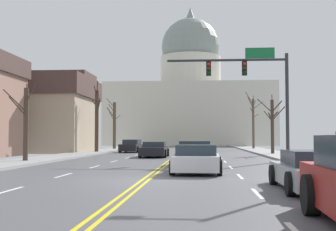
{
  "coord_description": "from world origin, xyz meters",
  "views": [
    {
      "loc": [
        1.96,
        -15.52,
        1.52
      ],
      "look_at": [
        -1.15,
        27.11,
        3.64
      ],
      "focal_mm": 47.21,
      "sensor_mm": 36.0,
      "label": 1
    }
  ],
  "objects_px": {
    "sedan_near_01": "(197,160)",
    "sedan_oncoming_00": "(154,150)",
    "signal_gantry": "(253,80)",
    "sedan_near_00": "(195,154)",
    "sedan_near_02": "(315,171)",
    "sedan_oncoming_01": "(132,146)"
  },
  "relations": [
    {
      "from": "sedan_near_01",
      "to": "sedan_oncoming_00",
      "type": "xyz_separation_m",
      "value": [
        -3.4,
        15.05,
        -0.0
      ]
    },
    {
      "from": "signal_gantry",
      "to": "sedan_near_01",
      "type": "relative_size",
      "value": 1.77
    },
    {
      "from": "sedan_near_00",
      "to": "sedan_oncoming_00",
      "type": "bearing_deg",
      "value": 109.25
    },
    {
      "from": "sedan_near_02",
      "to": "sedan_oncoming_01",
      "type": "distance_m",
      "value": 33.49
    },
    {
      "from": "sedan_oncoming_01",
      "to": "sedan_near_02",
      "type": "bearing_deg",
      "value": -72.09
    },
    {
      "from": "sedan_near_00",
      "to": "sedan_oncoming_01",
      "type": "height_order",
      "value": "sedan_near_00"
    },
    {
      "from": "sedan_near_01",
      "to": "sedan_near_02",
      "type": "bearing_deg",
      "value": -60.38
    },
    {
      "from": "sedan_oncoming_00",
      "to": "signal_gantry",
      "type": "bearing_deg",
      "value": -35.95
    },
    {
      "from": "sedan_near_02",
      "to": "sedan_oncoming_01",
      "type": "height_order",
      "value": "sedan_oncoming_01"
    },
    {
      "from": "signal_gantry",
      "to": "sedan_oncoming_01",
      "type": "height_order",
      "value": "signal_gantry"
    },
    {
      "from": "signal_gantry",
      "to": "sedan_oncoming_00",
      "type": "relative_size",
      "value": 1.71
    },
    {
      "from": "sedan_near_00",
      "to": "sedan_oncoming_00",
      "type": "xyz_separation_m",
      "value": [
        -3.26,
        9.33,
        -0.05
      ]
    },
    {
      "from": "sedan_near_00",
      "to": "sedan_near_02",
      "type": "xyz_separation_m",
      "value": [
        3.56,
        -11.74,
        -0.06
      ]
    },
    {
      "from": "sedan_near_00",
      "to": "sedan_oncoming_01",
      "type": "relative_size",
      "value": 0.94
    },
    {
      "from": "signal_gantry",
      "to": "sedan_oncoming_00",
      "type": "distance_m",
      "value": 9.88
    },
    {
      "from": "sedan_near_02",
      "to": "sedan_oncoming_00",
      "type": "relative_size",
      "value": 0.99
    },
    {
      "from": "sedan_near_01",
      "to": "sedan_near_02",
      "type": "relative_size",
      "value": 0.97
    },
    {
      "from": "signal_gantry",
      "to": "sedan_oncoming_00",
      "type": "bearing_deg",
      "value": 144.05
    },
    {
      "from": "sedan_near_00",
      "to": "sedan_near_01",
      "type": "bearing_deg",
      "value": -88.6
    },
    {
      "from": "signal_gantry",
      "to": "sedan_oncoming_01",
      "type": "xyz_separation_m",
      "value": [
        -10.5,
        15.89,
        -4.68
      ]
    },
    {
      "from": "sedan_near_00",
      "to": "sedan_near_02",
      "type": "height_order",
      "value": "sedan_near_00"
    },
    {
      "from": "sedan_near_02",
      "to": "sedan_oncoming_01",
      "type": "bearing_deg",
      "value": 107.91
    }
  ]
}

